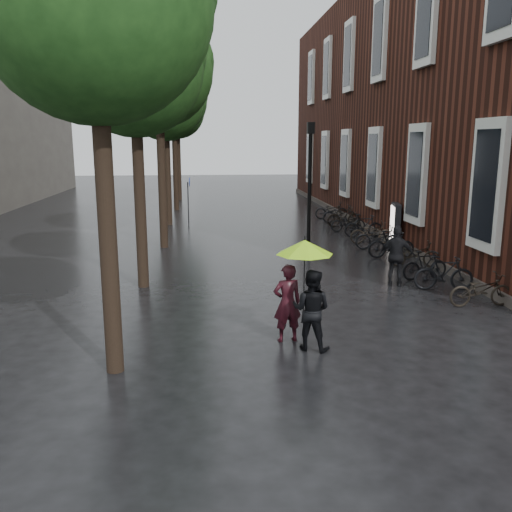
{
  "coord_description": "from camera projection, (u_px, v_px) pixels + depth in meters",
  "views": [
    {
      "loc": [
        -2.31,
        -8.62,
        4.19
      ],
      "look_at": [
        -0.95,
        5.31,
        1.21
      ],
      "focal_mm": 38.0,
      "sensor_mm": 36.0,
      "label": 1
    }
  ],
  "objects": [
    {
      "name": "lamp_post",
      "position": [
        310.0,
        177.0,
        19.08
      ],
      "size": [
        0.25,
        0.25,
        4.82
      ],
      "rotation": [
        0.0,
        0.0,
        0.08
      ],
      "color": "black",
      "rests_on": "ground"
    },
    {
      "name": "parked_bicycles",
      "position": [
        373.0,
        233.0,
        22.17
      ],
      "size": [
        2.09,
        16.71,
        1.05
      ],
      "color": "black",
      "rests_on": "ground"
    },
    {
      "name": "ad_lightbox",
      "position": [
        395.0,
        225.0,
        21.63
      ],
      "size": [
        0.27,
        1.17,
        1.76
      ],
      "rotation": [
        0.0,
        0.0,
        -0.21
      ],
      "color": "black",
      "rests_on": "ground"
    },
    {
      "name": "lime_umbrella",
      "position": [
        305.0,
        247.0,
        10.96
      ],
      "size": [
        1.18,
        1.18,
        1.73
      ],
      "rotation": [
        0.0,
        0.0,
        0.21
      ],
      "color": "black",
      "rests_on": "ground"
    },
    {
      "name": "person_burgundy",
      "position": [
        287.0,
        303.0,
        11.41
      ],
      "size": [
        0.67,
        0.5,
        1.68
      ],
      "primitive_type": "imported",
      "rotation": [
        0.0,
        0.0,
        3.31
      ],
      "color": "#330E16",
      "rests_on": "ground"
    },
    {
      "name": "street_trees",
      "position": [
        162.0,
        90.0,
        23.27
      ],
      "size": [
        4.33,
        34.03,
        8.91
      ],
      "color": "black",
      "rests_on": "ground"
    },
    {
      "name": "person_black",
      "position": [
        311.0,
        310.0,
        10.98
      ],
      "size": [
        1.01,
        0.93,
        1.67
      ],
      "primitive_type": "imported",
      "rotation": [
        0.0,
        0.0,
        2.67
      ],
      "color": "black",
      "rests_on": "ground"
    },
    {
      "name": "cycle_sign",
      "position": [
        189.0,
        194.0,
        26.79
      ],
      "size": [
        0.13,
        0.44,
        2.42
      ],
      "rotation": [
        0.0,
        0.0,
        -0.01
      ],
      "color": "#262628",
      "rests_on": "ground"
    },
    {
      "name": "pedestrian_walking",
      "position": [
        397.0,
        256.0,
        15.81
      ],
      "size": [
        1.13,
        0.79,
        1.79
      ],
      "primitive_type": "imported",
      "rotation": [
        0.0,
        0.0,
        2.77
      ],
      "color": "black",
      "rests_on": "ground"
    },
    {
      "name": "brick_building",
      "position": [
        447.0,
        105.0,
        28.18
      ],
      "size": [
        10.2,
        33.2,
        12.0
      ],
      "color": "#38160F",
      "rests_on": "ground"
    },
    {
      "name": "ground",
      "position": [
        339.0,
        385.0,
        9.49
      ],
      "size": [
        120.0,
        120.0,
        0.0
      ],
      "primitive_type": "plane",
      "color": "black"
    }
  ]
}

